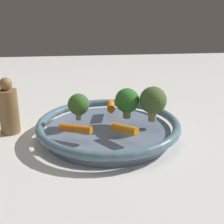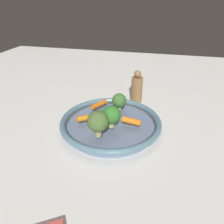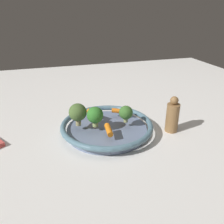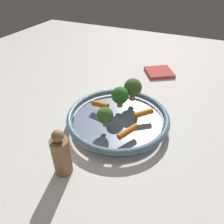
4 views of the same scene
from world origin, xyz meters
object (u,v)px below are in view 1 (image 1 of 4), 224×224
Objects in this scene: broccoli_floret_small at (79,105)px; baby_carrot_center at (111,106)px; serving_bowl at (108,128)px; broccoli_floret_mid at (153,101)px; baby_carrot_back at (76,129)px; broccoli_floret_edge at (127,101)px; baby_carrot_right at (125,129)px; pepper_mill at (9,109)px.

baby_carrot_center is at bearing 125.37° from broccoli_floret_small.
serving_bowl is 0.11m from broccoli_floret_mid.
baby_carrot_back is at bearing -50.32° from serving_bowl.
broccoli_floret_edge is at bearing 106.11° from serving_bowl.
broccoli_floret_edge reaches higher than serving_bowl.
broccoli_floret_small reaches higher than baby_carrot_back.
baby_carrot_back is 0.14m from broccoli_floret_edge.
baby_carrot_right reaches higher than serving_bowl.
baby_carrot_back is 0.18m from pepper_mill.
broccoli_floret_mid is (0.02, 0.16, 0.01)m from broccoli_floret_small.
broccoli_floret_mid is at bearing 83.48° from serving_bowl.
baby_carrot_center is (-0.07, 0.01, 0.03)m from serving_bowl.
baby_carrot_right is (0.07, 0.03, 0.03)m from serving_bowl.
baby_carrot_center is 0.83× the size of broccoli_floret_edge.
baby_carrot_center is 0.10m from broccoli_floret_small.
pepper_mill is (-0.11, -0.15, 0.01)m from baby_carrot_back.
serving_bowl is 0.08m from broccoli_floret_small.
broccoli_floret_small is at bearing -90.28° from broccoli_floret_edge.
broccoli_floret_mid is at bearing 65.97° from broccoli_floret_edge.
broccoli_floret_mid is at bearing 46.69° from baby_carrot_center.
pepper_mill is (-0.06, -0.31, -0.03)m from broccoli_floret_mid.
pepper_mill is at bearing -116.41° from baby_carrot_right.
baby_carrot_center is at bearing -150.96° from broccoli_floret_edge.
broccoli_floret_mid is (-0.05, 0.17, 0.04)m from baby_carrot_back.
baby_carrot_right is at bearing 46.50° from broccoli_floret_small.
baby_carrot_right is 0.10m from broccoli_floret_mid.
baby_carrot_center is 0.12m from broccoli_floret_mid.
baby_carrot_back is 0.52× the size of pepper_mill.
broccoli_floret_small reaches higher than baby_carrot_right.
broccoli_floret_small reaches higher than serving_bowl.
broccoli_floret_edge is 0.27m from pepper_mill.
pepper_mill is at bearing -98.25° from broccoli_floret_edge.
broccoli_floret_small is at bearing -98.55° from broccoli_floret_mid.
baby_carrot_right and baby_carrot_center have the same top height.
broccoli_floret_edge reaches higher than baby_carrot_back.
pepper_mill is at bearing -101.03° from broccoli_floret_mid.
baby_carrot_back is 1.21× the size of baby_carrot_center.
baby_carrot_right is at bearing 5.39° from baby_carrot_center.
baby_carrot_back is at bearing -58.00° from broccoli_floret_edge.
serving_bowl is at bearing 78.44° from broccoli_floret_small.
baby_carrot_back is 0.08m from broccoli_floret_small.
baby_carrot_back reaches higher than serving_bowl.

